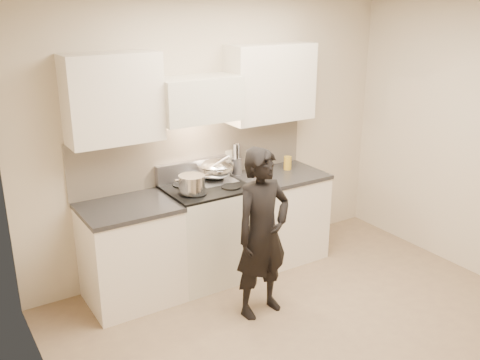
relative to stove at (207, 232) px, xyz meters
name	(u,v)px	position (x,y,z in m)	size (l,w,h in m)	color
ground_plane	(326,339)	(0.30, -1.42, -0.47)	(4.00, 4.00, 0.00)	#896F4F
room_shell	(299,139)	(0.24, -1.05, 1.12)	(4.04, 3.54, 2.70)	#C5B194
stove	(207,232)	(0.00, 0.00, 0.00)	(0.76, 0.65, 0.96)	beige
counter_right	(277,216)	(0.83, 0.00, -0.01)	(0.92, 0.67, 0.92)	silver
counter_left	(131,253)	(-0.78, 0.00, -0.01)	(0.82, 0.67, 0.92)	silver
wok	(216,169)	(0.17, 0.12, 0.58)	(0.36, 0.44, 0.29)	silver
stock_pot	(192,184)	(-0.20, -0.10, 0.56)	(0.34, 0.24, 0.16)	silver
utensil_crock	(237,164)	(0.49, 0.25, 0.54)	(0.12, 0.12, 0.31)	#B8B7C3
spice_jar	(256,166)	(0.72, 0.23, 0.49)	(0.04, 0.04, 0.09)	orange
oil_glass	(288,163)	(1.01, 0.07, 0.51)	(0.08, 0.08, 0.14)	#B08522
person	(262,234)	(0.10, -0.79, 0.27)	(0.54, 0.36, 1.49)	black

